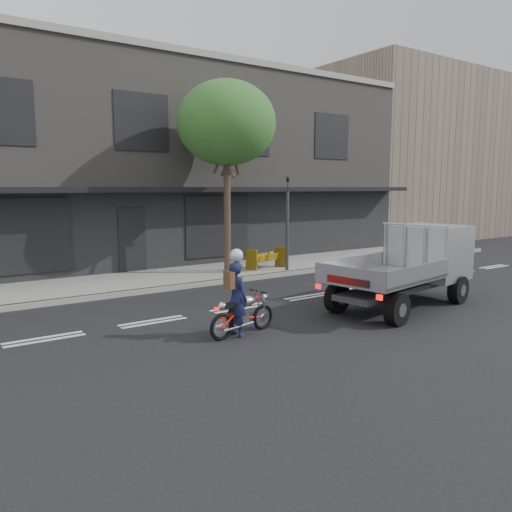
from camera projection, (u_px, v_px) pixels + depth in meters
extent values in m
plane|color=black|center=(239.00, 308.00, 13.04)|extent=(80.00, 80.00, 0.00)
cube|color=gray|center=(164.00, 278.00, 16.87)|extent=(32.00, 3.20, 0.15)
cube|color=gray|center=(186.00, 286.00, 15.56)|extent=(32.00, 0.20, 0.15)
cube|color=slate|center=(99.00, 167.00, 21.72)|extent=(26.00, 10.00, 8.00)
cube|color=brown|center=(402.00, 159.00, 32.80)|extent=(14.00, 10.00, 10.00)
cylinder|color=#382B21|center=(227.00, 220.00, 17.43)|extent=(0.24, 0.24, 4.00)
ellipsoid|color=#2B5C22|center=(227.00, 123.00, 16.98)|extent=(3.40, 3.40, 2.89)
cylinder|color=#2D2D30|center=(287.00, 233.00, 17.93)|extent=(0.12, 0.12, 3.00)
imported|color=black|center=(288.00, 184.00, 17.69)|extent=(0.08, 0.10, 0.50)
torus|color=black|center=(221.00, 327.00, 10.27)|extent=(0.58, 0.17, 0.58)
torus|color=black|center=(263.00, 317.00, 11.08)|extent=(0.58, 0.17, 0.58)
cube|color=#2D2D30|center=(241.00, 318.00, 10.63)|extent=(0.32, 0.24, 0.24)
ellipsoid|color=#BABABF|center=(246.00, 301.00, 10.68)|extent=(0.50, 0.33, 0.23)
cube|color=black|center=(231.00, 305.00, 10.40)|extent=(0.48, 0.27, 0.07)
cylinder|color=black|center=(258.00, 291.00, 10.89)|extent=(0.11, 0.51, 0.03)
imported|color=#171A3F|center=(237.00, 299.00, 10.52)|extent=(0.47, 0.63, 1.59)
cylinder|color=black|center=(397.00, 309.00, 11.35)|extent=(0.79, 0.40, 0.75)
cylinder|color=black|center=(337.00, 298.00, 12.55)|extent=(0.79, 0.40, 0.75)
cylinder|color=black|center=(458.00, 290.00, 13.53)|extent=(0.79, 0.40, 0.75)
cylinder|color=black|center=(402.00, 281.00, 14.73)|extent=(0.79, 0.40, 0.75)
cube|color=#2D2D30|center=(400.00, 287.00, 13.01)|extent=(4.66, 1.74, 0.14)
cube|color=#BABBC0|center=(430.00, 252.00, 13.96)|extent=(1.96, 2.04, 1.49)
cube|color=black|center=(430.00, 237.00, 13.90)|extent=(1.75, 1.91, 0.54)
cube|color=#A2A2A6|center=(383.00, 277.00, 12.38)|extent=(3.25, 2.40, 0.10)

